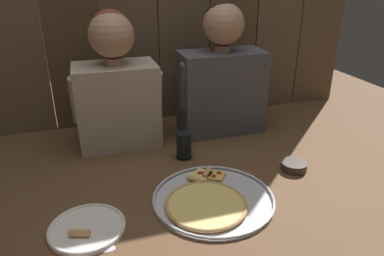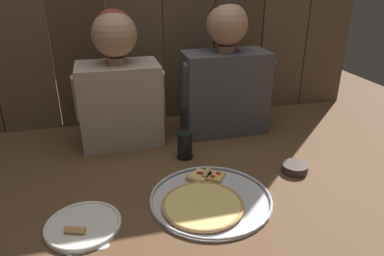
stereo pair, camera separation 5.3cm
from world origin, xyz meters
name	(u,v)px [view 1 (the left image)]	position (x,y,z in m)	size (l,w,h in m)	color
ground_plane	(199,180)	(0.00, 0.00, 0.00)	(3.20, 3.20, 0.00)	brown
pizza_tray	(210,200)	(-0.01, -0.15, 0.01)	(0.44, 0.44, 0.03)	silver
dinner_plate	(87,228)	(-0.43, -0.18, 0.01)	(0.24, 0.24, 0.03)	white
drinking_glass	(184,145)	(-0.01, 0.19, 0.06)	(0.08, 0.08, 0.12)	black
dipping_bowl	(294,165)	(0.40, -0.04, 0.02)	(0.11, 0.11, 0.03)	#3D332D
table_spoon	(100,250)	(-0.40, -0.29, 0.00)	(0.14, 0.03, 0.01)	silver
diner_left	(116,86)	(-0.25, 0.43, 0.28)	(0.40, 0.23, 0.61)	#B2A38E
diner_right	(222,75)	(0.25, 0.43, 0.29)	(0.44, 0.21, 0.63)	#4C4C51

